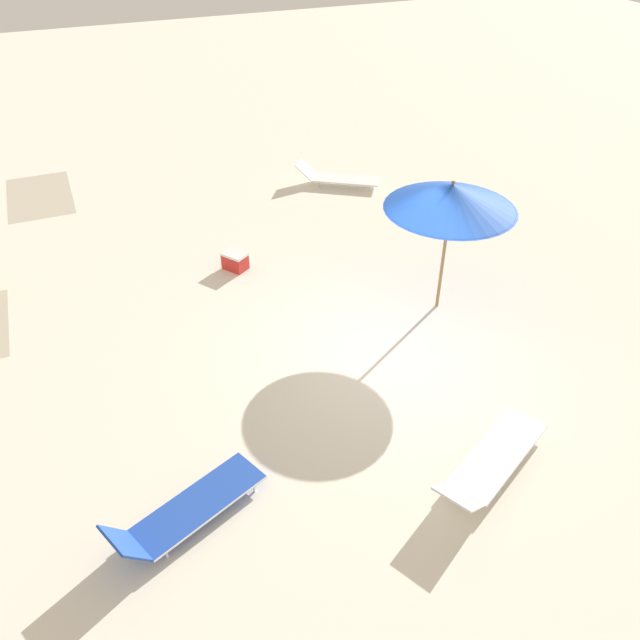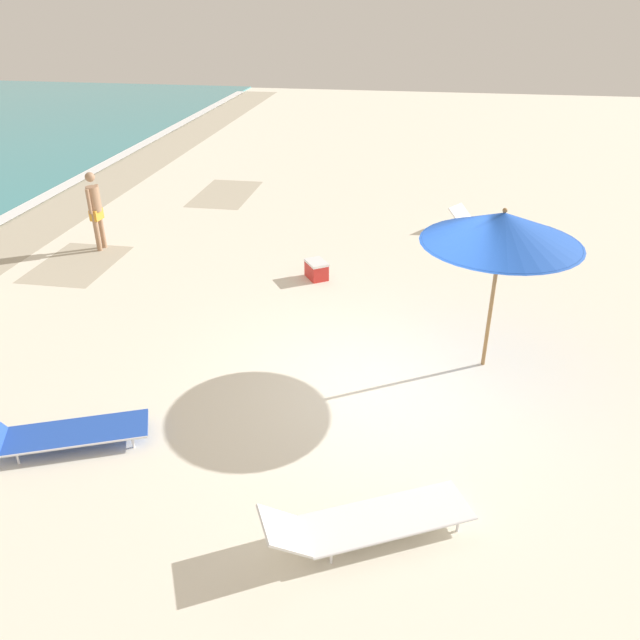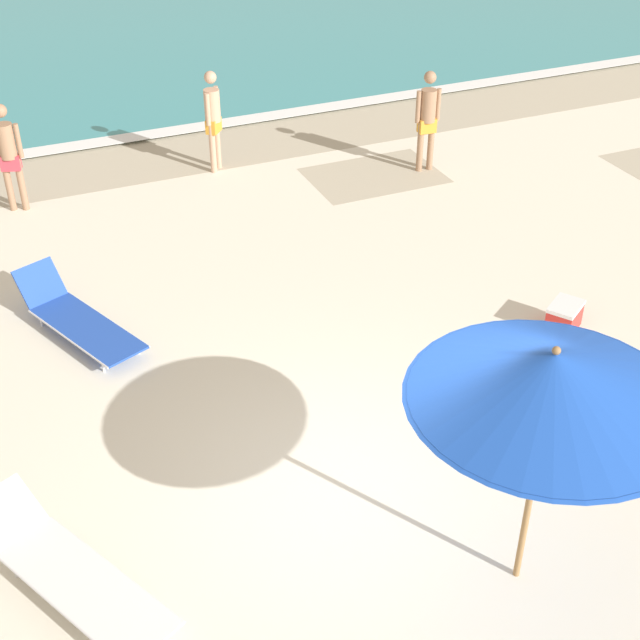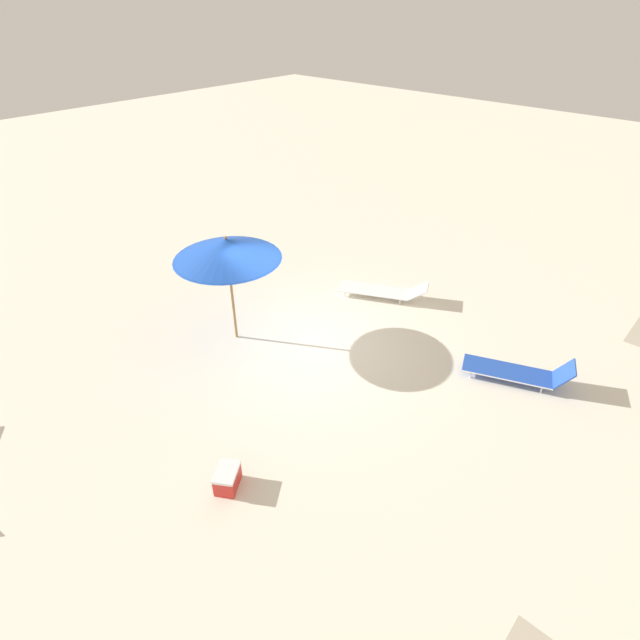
% 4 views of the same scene
% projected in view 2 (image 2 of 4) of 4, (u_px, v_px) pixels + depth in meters
% --- Properties ---
extents(ground_plane, '(60.00, 60.00, 0.16)m').
position_uv_depth(ground_plane, '(385.00, 391.00, 9.38)').
color(ground_plane, silver).
extents(beach_umbrella, '(2.32, 2.32, 2.57)m').
position_uv_depth(beach_umbrella, '(502.00, 228.00, 8.83)').
color(beach_umbrella, '#9E7547').
rests_on(beach_umbrella, ground_plane).
extents(sun_lounger_under_umbrella, '(1.71, 2.15, 0.56)m').
position_uv_depth(sun_lounger_under_umbrella, '(492.00, 229.00, 14.81)').
color(sun_lounger_under_umbrella, white).
rests_on(sun_lounger_under_umbrella, ground_plane).
extents(sun_lounger_beside_umbrella, '(1.58, 2.35, 0.51)m').
position_uv_depth(sun_lounger_beside_umbrella, '(368.00, 520.00, 6.74)').
color(sun_lounger_beside_umbrella, white).
rests_on(sun_lounger_beside_umbrella, ground_plane).
extents(sun_lounger_near_water_left, '(1.37, 2.19, 0.63)m').
position_uv_depth(sun_lounger_near_water_left, '(59.00, 432.00, 8.05)').
color(sun_lounger_near_water_left, blue).
rests_on(sun_lounger_near_water_left, ground_plane).
extents(beachgoer_shoreline_child, '(0.45, 0.27, 1.76)m').
position_uv_depth(beachgoer_shoreline_child, '(95.00, 207.00, 13.77)').
color(beachgoer_shoreline_child, '#A37A5B').
rests_on(beachgoer_shoreline_child, ground_plane).
extents(cooler_box, '(0.61, 0.57, 0.37)m').
position_uv_depth(cooler_box, '(317.00, 270.00, 12.73)').
color(cooler_box, red).
rests_on(cooler_box, ground_plane).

